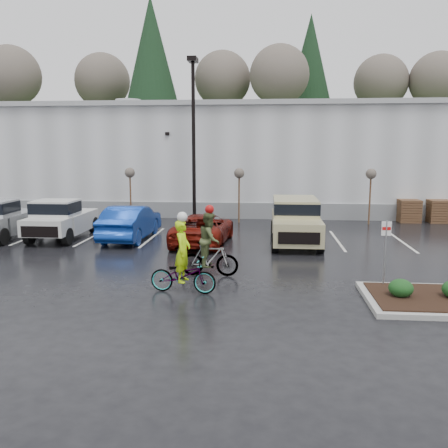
# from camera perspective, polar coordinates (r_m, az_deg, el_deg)

# --- Properties ---
(ground) EXTENTS (120.00, 120.00, 0.00)m
(ground) POSITION_cam_1_polar(r_m,az_deg,el_deg) (15.26, 4.62, -7.68)
(ground) COLOR black
(ground) RESTS_ON ground
(warehouse) EXTENTS (60.50, 15.50, 7.20)m
(warehouse) POSITION_cam_1_polar(r_m,az_deg,el_deg) (36.59, 5.03, 8.06)
(warehouse) COLOR silver
(warehouse) RESTS_ON ground
(wooded_ridge) EXTENTS (80.00, 25.00, 6.00)m
(wooded_ridge) POSITION_cam_1_polar(r_m,az_deg,el_deg) (59.61, 5.07, 7.94)
(wooded_ridge) COLOR #233717
(wooded_ridge) RESTS_ON ground
(lamppost) EXTENTS (0.50, 1.00, 9.22)m
(lamppost) POSITION_cam_1_polar(r_m,az_deg,el_deg) (26.93, -3.70, 11.95)
(lamppost) COLOR black
(lamppost) RESTS_ON ground
(sapling_west) EXTENTS (0.60, 0.60, 3.20)m
(sapling_west) POSITION_cam_1_polar(r_m,az_deg,el_deg) (28.80, -11.26, 5.74)
(sapling_west) COLOR #492A1D
(sapling_west) RESTS_ON ground
(sapling_mid) EXTENTS (0.60, 0.60, 3.20)m
(sapling_mid) POSITION_cam_1_polar(r_m,az_deg,el_deg) (27.69, 1.83, 5.77)
(sapling_mid) COLOR #492A1D
(sapling_mid) RESTS_ON ground
(sapling_east) EXTENTS (0.60, 0.60, 3.20)m
(sapling_east) POSITION_cam_1_polar(r_m,az_deg,el_deg) (28.27, 17.26, 5.43)
(sapling_east) COLOR #492A1D
(sapling_east) RESTS_ON ground
(pallet_stack_a) EXTENTS (1.20, 1.20, 1.35)m
(pallet_stack_a) POSITION_cam_1_polar(r_m,az_deg,el_deg) (30.04, 21.34, 1.48)
(pallet_stack_a) COLOR #492A1D
(pallet_stack_a) RESTS_ON ground
(pallet_stack_b) EXTENTS (1.20, 1.20, 1.35)m
(pallet_stack_b) POSITION_cam_1_polar(r_m,az_deg,el_deg) (30.56, 24.40, 1.41)
(pallet_stack_b) COLOR #492A1D
(pallet_stack_b) RESTS_ON ground
(shrub_a) EXTENTS (0.70, 0.70, 0.52)m
(shrub_a) POSITION_cam_1_polar(r_m,az_deg,el_deg) (14.71, 20.51, -7.24)
(shrub_a) COLOR #123415
(shrub_a) RESTS_ON curb_island
(fire_lane_sign) EXTENTS (0.30, 0.05, 2.20)m
(fire_lane_sign) POSITION_cam_1_polar(r_m,az_deg,el_deg) (15.55, 18.85, -2.49)
(fire_lane_sign) COLOR gray
(fire_lane_sign) RESTS_ON ground
(pickup_silver) EXTENTS (2.10, 5.20, 1.96)m
(pickup_silver) POSITION_cam_1_polar(r_m,az_deg,el_deg) (25.65, -24.96, 0.68)
(pickup_silver) COLOR #B6BABF
(pickup_silver) RESTS_ON ground
(pickup_white) EXTENTS (2.10, 5.20, 1.96)m
(pickup_white) POSITION_cam_1_polar(r_m,az_deg,el_deg) (24.53, -18.68, 0.71)
(pickup_white) COLOR beige
(pickup_white) RESTS_ON ground
(car_blue) EXTENTS (1.90, 5.08, 1.66)m
(car_blue) POSITION_cam_1_polar(r_m,az_deg,el_deg) (23.30, -11.15, 0.22)
(car_blue) COLOR navy
(car_blue) RESTS_ON ground
(car_red) EXTENTS (2.64, 5.16, 1.39)m
(car_red) POSITION_cam_1_polar(r_m,az_deg,el_deg) (21.87, -2.53, -0.56)
(car_red) COLOR #681109
(car_red) RESTS_ON ground
(suv_tan) EXTENTS (2.20, 5.10, 2.06)m
(suv_tan) POSITION_cam_1_polar(r_m,az_deg,el_deg) (21.98, 8.60, 0.27)
(suv_tan) COLOR tan
(suv_tan) RESTS_ON ground
(cyclist_hivis) EXTENTS (2.14, 0.95, 2.51)m
(cyclist_hivis) POSITION_cam_1_polar(r_m,az_deg,el_deg) (14.63, -4.96, -5.30)
(cyclist_hivis) COLOR #3F3F44
(cyclist_hivis) RESTS_ON ground
(cyclist_olive) EXTENTS (1.92, 0.92, 2.49)m
(cyclist_olive) POSITION_cam_1_polar(r_m,az_deg,el_deg) (16.38, -1.73, -3.22)
(cyclist_olive) COLOR #3F3F44
(cyclist_olive) RESTS_ON ground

